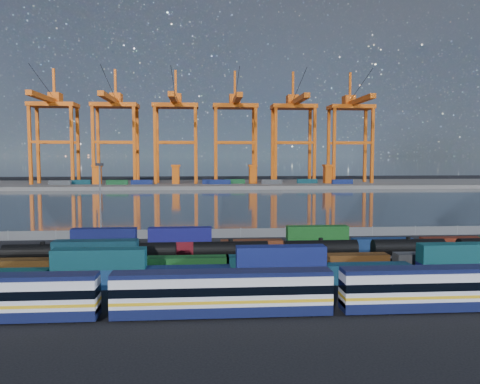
{
  "coord_description": "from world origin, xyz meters",
  "views": [
    {
      "loc": [
        -7.71,
        -74.42,
        18.02
      ],
      "look_at": [
        0.0,
        30.0,
        10.0
      ],
      "focal_mm": 35.0,
      "sensor_mm": 36.0,
      "label": 1
    }
  ],
  "objects": [
    {
      "name": "distant_mountains",
      "position": [
        63.02,
        1600.0,
        220.29
      ],
      "size": [
        2470.0,
        1100.0,
        520.0
      ],
      "color": "#1E2630",
      "rests_on": "ground"
    },
    {
      "name": "yard_light_mast",
      "position": [
        -30.0,
        26.0,
        9.3
      ],
      "size": [
        1.6,
        0.4,
        16.6
      ],
      "color": "slate",
      "rests_on": "ground"
    },
    {
      "name": "container_row_north",
      "position": [
        -14.65,
        11.08,
        1.96
      ],
      "size": [
        139.94,
        2.34,
        4.99
      ],
      "color": "#101253",
      "rests_on": "ground"
    },
    {
      "name": "quay_containers",
      "position": [
        -11.0,
        195.46,
        3.3
      ],
      "size": [
        172.58,
        10.99,
        2.6
      ],
      "color": "navy",
      "rests_on": "far_quay"
    },
    {
      "name": "harbor_water",
      "position": [
        0.0,
        105.0,
        0.01
      ],
      "size": [
        700.0,
        700.0,
        0.0
      ],
      "primitive_type": "plane",
      "color": "#2A333D",
      "rests_on": "ground"
    },
    {
      "name": "far_quay",
      "position": [
        0.0,
        210.0,
        1.0
      ],
      "size": [
        700.0,
        70.0,
        2.0
      ],
      "primitive_type": "cube",
      "color": "#514F4C",
      "rests_on": "ground"
    },
    {
      "name": "ground",
      "position": [
        0.0,
        0.0,
        0.0
      ],
      "size": [
        700.0,
        700.0,
        0.0
      ],
      "primitive_type": "plane",
      "color": "black",
      "rests_on": "ground"
    },
    {
      "name": "container_row_mid",
      "position": [
        -0.47,
        -3.58,
        1.58
      ],
      "size": [
        140.96,
        2.54,
        5.41
      ],
      "color": "#434648",
      "rests_on": "ground"
    },
    {
      "name": "gantry_cranes",
      "position": [
        -7.5,
        203.18,
        42.07
      ],
      "size": [
        201.4,
        50.68,
        68.63
      ],
      "color": "#C9500E",
      "rests_on": "ground"
    },
    {
      "name": "waterfront_fence",
      "position": [
        -0.0,
        28.0,
        1.0
      ],
      "size": [
        160.12,
        0.12,
        2.2
      ],
      "color": "#595B5E",
      "rests_on": "ground"
    },
    {
      "name": "container_row_south",
      "position": [
        -0.21,
        -10.26,
        2.09
      ],
      "size": [
        140.34,
        2.55,
        5.44
      ],
      "color": "#474A4C",
      "rests_on": "ground"
    },
    {
      "name": "passenger_train",
      "position": [
        -5.9,
        -23.01,
        2.62
      ],
      "size": [
        76.62,
        3.04,
        5.21
      ],
      "color": "silver",
      "rests_on": "ground"
    },
    {
      "name": "tanker_string",
      "position": [
        4.23,
        3.68,
        2.01
      ],
      "size": [
        121.57,
        2.81,
        4.02
      ],
      "color": "black",
      "rests_on": "ground"
    },
    {
      "name": "straddle_carriers",
      "position": [
        -2.5,
        200.0,
        7.82
      ],
      "size": [
        140.0,
        7.0,
        11.1
      ],
      "color": "#C9500E",
      "rests_on": "far_quay"
    }
  ]
}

